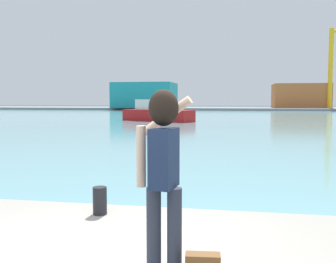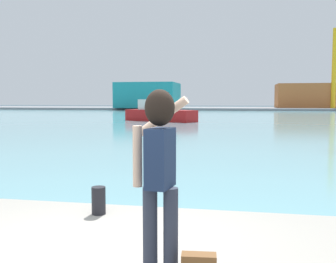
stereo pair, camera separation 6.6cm
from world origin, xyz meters
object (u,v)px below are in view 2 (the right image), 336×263
at_px(person_photographer, 159,162).
at_px(harbor_bollard, 99,200).
at_px(boat_moored, 159,113).
at_px(warehouse_right, 303,96).
at_px(warehouse_left, 148,95).

xyz_separation_m(person_photographer, harbor_bollard, (-1.25, 1.67, -0.87)).
distance_m(boat_moored, warehouse_right, 60.77).
height_order(harbor_bollard, warehouse_left, warehouse_left).
distance_m(person_photographer, warehouse_left, 88.80).
relative_size(person_photographer, warehouse_right, 0.14).
relative_size(person_photographer, harbor_bollard, 4.38).
xyz_separation_m(boat_moored, warehouse_left, (-12.99, 48.54, 2.59)).
height_order(boat_moored, warehouse_left, warehouse_left).
distance_m(harbor_bollard, warehouse_left, 86.91).
bearing_deg(warehouse_right, person_photographer, -99.33).
bearing_deg(warehouse_left, person_photographer, -76.24).
xyz_separation_m(harbor_bollard, warehouse_right, (16.64, 92.01, 2.50)).
height_order(person_photographer, boat_moored, person_photographer).
bearing_deg(harbor_bollard, warehouse_right, 79.75).
height_order(person_photographer, harbor_bollard, person_photographer).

